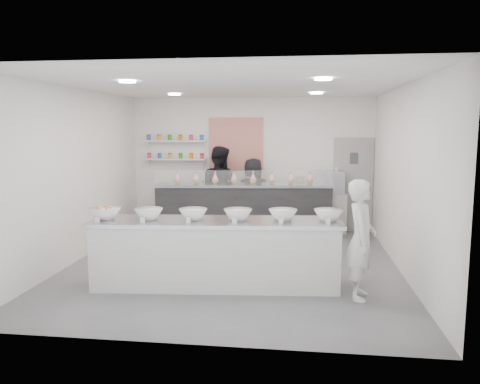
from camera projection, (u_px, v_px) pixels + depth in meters
name	position (u px, v px, depth m)	size (l,w,h in m)	color
floor	(233.00, 265.00, 7.98)	(6.00, 6.00, 0.00)	#515156
ceiling	(233.00, 85.00, 7.57)	(6.00, 6.00, 0.00)	white
back_wall	(251.00, 164.00, 10.72)	(5.50, 5.50, 0.00)	white
left_wall	(76.00, 175.00, 8.12)	(6.00, 6.00, 0.00)	white
right_wall	(404.00, 180.00, 7.44)	(6.00, 6.00, 0.00)	white
back_door	(353.00, 185.00, 10.47)	(0.88, 0.04, 2.10)	gray
pattern_panel	(236.00, 144.00, 10.68)	(1.25, 0.03, 1.20)	#B11404
jar_shelf_lower	(176.00, 159.00, 10.83)	(1.45, 0.22, 0.04)	silver
jar_shelf_upper	(175.00, 141.00, 10.77)	(1.45, 0.22, 0.04)	silver
preserve_jars	(175.00, 147.00, 10.77)	(1.45, 0.10, 0.56)	#F12159
downlight_0	(127.00, 82.00, 6.77)	(0.24, 0.24, 0.02)	white
downlight_1	(323.00, 79.00, 6.42)	(0.24, 0.24, 0.02)	white
downlight_2	(175.00, 94.00, 9.32)	(0.24, 0.24, 0.02)	white
downlight_3	(316.00, 93.00, 8.98)	(0.24, 0.24, 0.02)	white
prep_counter	(216.00, 253.00, 6.84)	(3.63, 0.83, 0.99)	silver
back_bar	(244.00, 211.00, 9.95)	(3.71, 0.68, 1.15)	black
sneeze_guard	(244.00, 178.00, 9.53)	(3.65, 0.02, 0.31)	white
espresso_ledge	(319.00, 212.00, 10.46)	(1.22, 0.39, 0.90)	silver
espresso_machine	(330.00, 182.00, 10.34)	(0.60, 0.42, 0.46)	#93969E
cup_stacks	(299.00, 184.00, 10.43)	(0.24, 0.24, 0.36)	#D0A791
prep_bowls	(216.00, 214.00, 6.76)	(3.66, 0.51, 0.17)	white
label_cards	(205.00, 225.00, 6.26)	(3.31, 0.04, 0.07)	white
cookie_bags	(244.00, 178.00, 9.85)	(2.94, 0.14, 0.26)	#F596D6
woman_prep	(361.00, 240.00, 6.32)	(0.60, 0.39, 1.64)	silver
staff_left	(219.00, 189.00, 10.49)	(0.93, 0.73, 1.92)	black
staff_right	(253.00, 195.00, 10.39)	(0.81, 0.53, 1.67)	black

